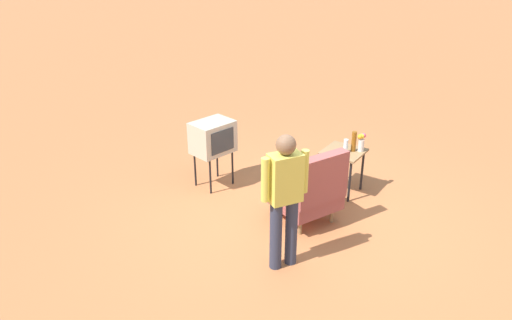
# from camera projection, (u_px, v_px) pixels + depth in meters

# --- Properties ---
(ground_plane) EXTENTS (60.00, 60.00, 0.00)m
(ground_plane) POSITION_uv_depth(u_px,v_px,m) (304.00, 218.00, 6.78)
(ground_plane) COLOR #B76B3D
(armchair) EXTENTS (1.00, 1.01, 1.06)m
(armchair) POSITION_uv_depth(u_px,v_px,m) (309.00, 190.00, 6.48)
(armchair) COLOR #937047
(armchair) RESTS_ON ground
(side_table) EXTENTS (0.56, 0.56, 0.67)m
(side_table) POSITION_uv_depth(u_px,v_px,m) (343.00, 157.00, 7.25)
(side_table) COLOR black
(side_table) RESTS_ON ground
(tv_on_stand) EXTENTS (0.67, 0.55, 1.03)m
(tv_on_stand) POSITION_uv_depth(u_px,v_px,m) (213.00, 138.00, 7.35)
(tv_on_stand) COLOR black
(tv_on_stand) RESTS_ON ground
(person_standing) EXTENTS (0.50, 0.37, 1.64)m
(person_standing) POSITION_uv_depth(u_px,v_px,m) (285.00, 194.00, 5.45)
(person_standing) COLOR #2D3347
(person_standing) RESTS_ON ground
(bottle_short_clear) EXTENTS (0.06, 0.06, 0.20)m
(bottle_short_clear) POSITION_uv_depth(u_px,v_px,m) (346.00, 146.00, 7.11)
(bottle_short_clear) COLOR silver
(bottle_short_clear) RESTS_ON side_table
(bottle_tall_amber) EXTENTS (0.07, 0.07, 0.30)m
(bottle_tall_amber) POSITION_uv_depth(u_px,v_px,m) (354.00, 141.00, 7.14)
(bottle_tall_amber) COLOR brown
(bottle_tall_amber) RESTS_ON side_table
(flower_vase) EXTENTS (0.14, 0.10, 0.27)m
(flower_vase) POSITION_uv_depth(u_px,v_px,m) (361.00, 142.00, 7.14)
(flower_vase) COLOR silver
(flower_vase) RESTS_ON side_table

